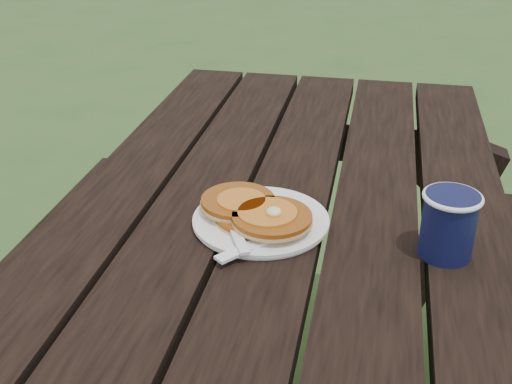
# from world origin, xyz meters

# --- Properties ---
(plate) EXTENTS (0.27, 0.27, 0.01)m
(plate) POSITION_xyz_m (-0.03, 0.11, 0.76)
(plate) COLOR white
(plate) RESTS_ON picnic_table
(pancake_stack) EXTENTS (0.19, 0.16, 0.04)m
(pancake_stack) POSITION_xyz_m (-0.04, 0.10, 0.77)
(pancake_stack) COLOR #984911
(pancake_stack) RESTS_ON plate
(knife) EXTENTS (0.13, 0.15, 0.00)m
(knife) POSITION_xyz_m (-0.01, 0.04, 0.76)
(knife) COLOR white
(knife) RESTS_ON plate
(fork) EXTENTS (0.10, 0.16, 0.01)m
(fork) POSITION_xyz_m (-0.05, 0.04, 0.77)
(fork) COLOR white
(fork) RESTS_ON plate
(coffee_cup) EXTENTS (0.09, 0.09, 0.10)m
(coffee_cup) POSITION_xyz_m (0.26, 0.08, 0.81)
(coffee_cup) COLOR #0D1035
(coffee_cup) RESTS_ON picnic_table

